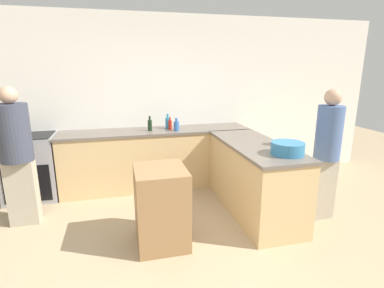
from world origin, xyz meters
TOP-DOWN VIEW (x-y plane):
  - ground_plane at (0.00, 0.00)m, footprint 14.00×14.00m
  - wall_back at (0.00, 2.45)m, footprint 8.00×0.06m
  - counter_back at (0.00, 2.11)m, footprint 2.94×0.64m
  - counter_peninsula at (1.12, 0.94)m, footprint 0.69×1.76m
  - range_oven at (-1.84, 2.11)m, footprint 0.72×0.62m
  - island_table at (-0.17, 0.48)m, footprint 0.54×0.60m
  - mixing_bowl at (1.25, 0.40)m, footprint 0.37×0.37m
  - water_bottle_blue at (0.30, 1.98)m, footprint 0.09×0.09m
  - hot_sauce_bottle at (0.22, 2.11)m, footprint 0.06×0.06m
  - dish_soap_bottle at (0.20, 2.20)m, footprint 0.08×0.08m
  - wine_bottle_dark at (-0.10, 2.08)m, footprint 0.07×0.07m
  - person_by_range at (-1.75, 1.32)m, footprint 0.36×0.36m
  - person_at_peninsula at (1.90, 0.56)m, footprint 0.31×0.31m

SIDE VIEW (x-z plane):
  - ground_plane at x=0.00m, z-range 0.00..0.00m
  - island_table at x=-0.17m, z-range 0.00..0.86m
  - counter_back at x=0.00m, z-range 0.00..0.94m
  - counter_peninsula at x=1.12m, z-range 0.00..0.94m
  - range_oven at x=-1.84m, z-range 0.00..0.94m
  - person_at_peninsula at x=1.90m, z-range 0.08..1.72m
  - person_by_range at x=-1.75m, z-range 0.07..1.75m
  - mixing_bowl at x=1.25m, z-range 0.93..1.08m
  - hot_sauce_bottle at x=0.22m, z-range 0.91..1.11m
  - water_bottle_blue at x=0.30m, z-range 0.91..1.11m
  - wine_bottle_dark at x=-0.10m, z-range 0.91..1.14m
  - dish_soap_bottle at x=0.20m, z-range 0.91..1.14m
  - wall_back at x=0.00m, z-range 0.00..2.70m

